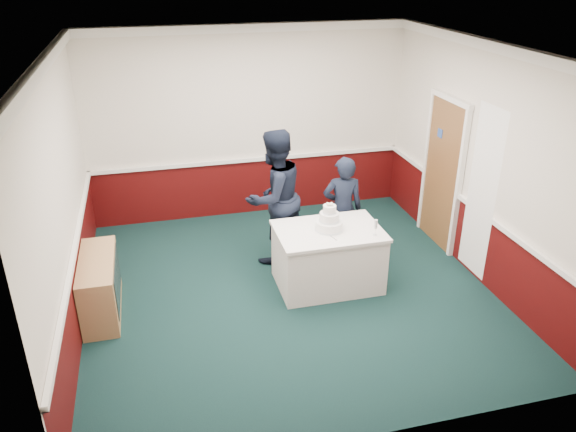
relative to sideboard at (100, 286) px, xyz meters
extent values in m
plane|color=#132E2D|center=(2.28, -0.11, -0.35)|extent=(5.00, 5.00, 0.00)
cube|color=silver|center=(2.28, 2.36, 1.15)|extent=(5.00, 0.05, 3.00)
cube|color=silver|center=(-0.20, -0.11, 1.15)|extent=(0.05, 5.00, 3.00)
cube|color=silver|center=(4.75, -0.11, 1.15)|extent=(0.05, 5.00, 3.00)
cube|color=white|center=(2.28, -0.11, 2.62)|extent=(5.00, 5.00, 0.05)
cube|color=#410808|center=(2.28, 2.37, 0.10)|extent=(5.00, 0.02, 0.90)
cube|color=white|center=(2.28, 2.36, 0.57)|extent=(4.98, 0.05, 0.06)
cube|color=white|center=(2.28, 2.35, 2.58)|extent=(5.00, 0.08, 0.12)
cube|color=brown|center=(4.74, 0.69, 0.70)|extent=(0.05, 0.90, 2.10)
cube|color=#234799|center=(4.71, 0.84, 1.27)|extent=(0.01, 0.12, 0.12)
cube|color=white|center=(4.70, -0.36, 0.85)|extent=(0.02, 0.60, 2.20)
cube|color=tan|center=(0.00, 0.00, 0.00)|extent=(0.40, 1.20, 0.70)
cube|color=black|center=(0.20, 0.00, 0.05)|extent=(0.01, 1.00, 0.50)
cube|color=white|center=(2.80, -0.09, 0.03)|extent=(1.28, 0.88, 0.76)
cube|color=white|center=(2.80, -0.09, 0.42)|extent=(1.32, 0.92, 0.04)
cylinder|color=white|center=(2.80, -0.09, 0.50)|extent=(0.34, 0.34, 0.12)
cylinder|color=silver|center=(2.80, -0.09, 0.45)|extent=(0.35, 0.35, 0.03)
cylinder|color=white|center=(2.80, -0.09, 0.61)|extent=(0.24, 0.24, 0.11)
cylinder|color=silver|center=(2.80, -0.09, 0.57)|extent=(0.25, 0.25, 0.02)
cylinder|color=white|center=(2.80, -0.09, 0.72)|extent=(0.16, 0.16, 0.10)
cylinder|color=silver|center=(2.80, -0.09, 0.68)|extent=(0.17, 0.17, 0.02)
sphere|color=#EDE5C9|center=(2.80, -0.09, 0.79)|extent=(0.03, 0.03, 0.03)
sphere|color=#EDE5C9|center=(2.82, -0.07, 0.79)|extent=(0.03, 0.03, 0.03)
sphere|color=#EDE5C9|center=(2.78, -0.06, 0.79)|extent=(0.03, 0.03, 0.03)
sphere|color=#EDE5C9|center=(2.81, -0.11, 0.79)|extent=(0.03, 0.03, 0.03)
sphere|color=#EDE5C9|center=(2.77, -0.10, 0.79)|extent=(0.03, 0.03, 0.03)
cube|color=silver|center=(2.77, -0.29, 0.44)|extent=(0.08, 0.22, 0.00)
cylinder|color=silver|center=(3.30, -0.37, 0.44)|extent=(0.05, 0.05, 0.01)
cylinder|color=silver|center=(3.30, -0.37, 0.49)|extent=(0.01, 0.01, 0.09)
cylinder|color=silver|center=(3.30, -0.37, 0.59)|extent=(0.04, 0.04, 0.11)
imported|color=black|center=(2.29, 0.75, 0.59)|extent=(1.14, 1.06, 1.87)
imported|color=black|center=(3.20, 0.54, 0.40)|extent=(0.60, 0.45, 1.50)
camera|label=1|loc=(0.75, -6.02, 3.57)|focal=35.00mm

